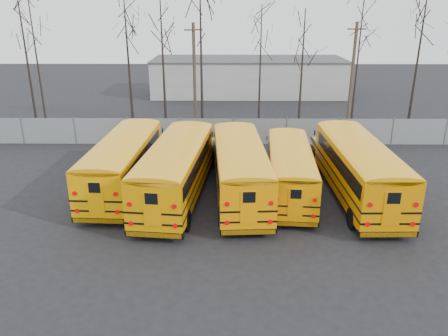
{
  "coord_description": "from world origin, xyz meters",
  "views": [
    {
      "loc": [
        -0.46,
        -19.82,
        9.98
      ],
      "look_at": [
        -0.63,
        2.51,
        1.6
      ],
      "focal_mm": 35.0,
      "sensor_mm": 36.0,
      "label": 1
    }
  ],
  "objects_px": {
    "bus_b": "(177,165)",
    "bus_a": "(124,159)",
    "utility_pole_left": "(194,75)",
    "bus_c": "(240,165)",
    "bus_d": "(290,166)",
    "bus_e": "(358,164)",
    "utility_pole_right": "(352,73)"
  },
  "relations": [
    {
      "from": "bus_a",
      "to": "utility_pole_left",
      "type": "bearing_deg",
      "value": 80.43
    },
    {
      "from": "bus_c",
      "to": "bus_d",
      "type": "xyz_separation_m",
      "value": [
        2.77,
        0.34,
        -0.2
      ]
    },
    {
      "from": "bus_c",
      "to": "bus_b",
      "type": "bearing_deg",
      "value": -179.77
    },
    {
      "from": "bus_c",
      "to": "bus_e",
      "type": "xyz_separation_m",
      "value": [
        6.37,
        -0.03,
        0.06
      ]
    },
    {
      "from": "bus_b",
      "to": "bus_c",
      "type": "distance_m",
      "value": 3.4
    },
    {
      "from": "bus_a",
      "to": "bus_c",
      "type": "xyz_separation_m",
      "value": [
        6.51,
        -0.99,
        0.02
      ]
    },
    {
      "from": "bus_d",
      "to": "utility_pole_right",
      "type": "relative_size",
      "value": 1.17
    },
    {
      "from": "bus_c",
      "to": "utility_pole_left",
      "type": "height_order",
      "value": "utility_pole_left"
    },
    {
      "from": "bus_d",
      "to": "bus_e",
      "type": "height_order",
      "value": "bus_e"
    },
    {
      "from": "utility_pole_left",
      "to": "bus_e",
      "type": "bearing_deg",
      "value": -75.63
    },
    {
      "from": "bus_a",
      "to": "bus_b",
      "type": "height_order",
      "value": "bus_b"
    },
    {
      "from": "bus_a",
      "to": "bus_b",
      "type": "distance_m",
      "value": 3.35
    },
    {
      "from": "bus_d",
      "to": "bus_a",
      "type": "bearing_deg",
      "value": -179.78
    },
    {
      "from": "bus_c",
      "to": "bus_e",
      "type": "bearing_deg",
      "value": -3.43
    },
    {
      "from": "bus_d",
      "to": "bus_b",
      "type": "bearing_deg",
      "value": -170.75
    },
    {
      "from": "bus_a",
      "to": "bus_d",
      "type": "distance_m",
      "value": 9.31
    },
    {
      "from": "bus_c",
      "to": "bus_e",
      "type": "height_order",
      "value": "bus_e"
    },
    {
      "from": "bus_d",
      "to": "utility_pole_right",
      "type": "bearing_deg",
      "value": 69.12
    },
    {
      "from": "bus_b",
      "to": "bus_a",
      "type": "bearing_deg",
      "value": 165.0
    },
    {
      "from": "bus_b",
      "to": "bus_e",
      "type": "height_order",
      "value": "bus_e"
    },
    {
      "from": "utility_pole_left",
      "to": "bus_d",
      "type": "bearing_deg",
      "value": -85.77
    },
    {
      "from": "bus_a",
      "to": "utility_pole_left",
      "type": "distance_m",
      "value": 14.55
    },
    {
      "from": "bus_b",
      "to": "bus_d",
      "type": "distance_m",
      "value": 6.19
    },
    {
      "from": "bus_e",
      "to": "utility_pole_right",
      "type": "distance_m",
      "value": 16.39
    },
    {
      "from": "utility_pole_left",
      "to": "utility_pole_right",
      "type": "xyz_separation_m",
      "value": [
        13.48,
        0.76,
        0.02
      ]
    },
    {
      "from": "bus_c",
      "to": "bus_e",
      "type": "distance_m",
      "value": 6.37
    },
    {
      "from": "bus_c",
      "to": "utility_pole_left",
      "type": "bearing_deg",
      "value": 99.9
    },
    {
      "from": "bus_c",
      "to": "utility_pole_left",
      "type": "xyz_separation_m",
      "value": [
        -3.47,
        14.98,
        2.6
      ]
    },
    {
      "from": "bus_e",
      "to": "utility_pole_right",
      "type": "bearing_deg",
      "value": 76.11
    },
    {
      "from": "bus_c",
      "to": "bus_e",
      "type": "relative_size",
      "value": 0.98
    },
    {
      "from": "bus_a",
      "to": "bus_e",
      "type": "bearing_deg",
      "value": -1.86
    },
    {
      "from": "bus_d",
      "to": "utility_pole_left",
      "type": "height_order",
      "value": "utility_pole_left"
    }
  ]
}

